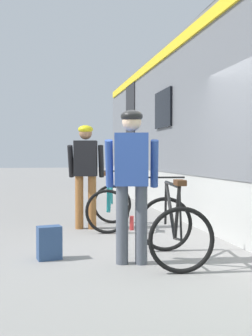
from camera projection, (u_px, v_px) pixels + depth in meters
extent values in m
plane|color=gray|center=(158.00, 257.00, 5.05)|extent=(80.00, 80.00, 0.00)
cube|color=black|center=(163.00, 109.00, 8.78)|extent=(0.04, 1.10, 0.80)
cube|color=black|center=(130.00, 122.00, 11.98)|extent=(0.03, 1.10, 2.29)
cylinder|color=#4C515B|center=(122.00, 225.00, 4.70)|extent=(0.14, 0.14, 0.90)
cylinder|color=#4C515B|center=(141.00, 225.00, 4.69)|extent=(0.14, 0.14, 0.90)
cube|color=#2D4C9E|center=(132.00, 159.00, 4.67)|extent=(0.43, 0.33, 0.60)
cylinder|color=#2D4C9E|center=(109.00, 164.00, 4.72)|extent=(0.15, 0.27, 0.56)
cylinder|color=#2D4C9E|center=(154.00, 164.00, 4.70)|extent=(0.15, 0.27, 0.56)
sphere|color=beige|center=(132.00, 122.00, 4.66)|extent=(0.22, 0.22, 0.22)
ellipsoid|color=black|center=(132.00, 116.00, 4.66)|extent=(0.31, 0.33, 0.14)
cylinder|color=#935B2D|center=(79.00, 202.00, 6.98)|extent=(0.14, 0.14, 0.90)
cylinder|color=#935B2D|center=(92.00, 202.00, 6.97)|extent=(0.14, 0.14, 0.90)
cube|color=black|center=(86.00, 158.00, 6.95)|extent=(0.43, 0.32, 0.60)
cylinder|color=black|center=(71.00, 161.00, 7.00)|extent=(0.15, 0.27, 0.56)
cylinder|color=black|center=(101.00, 161.00, 6.98)|extent=(0.15, 0.27, 0.56)
sphere|color=#9E7051|center=(86.00, 133.00, 6.94)|extent=(0.22, 0.22, 0.22)
ellipsoid|color=yellow|center=(86.00, 129.00, 6.94)|extent=(0.31, 0.33, 0.14)
torus|color=black|center=(165.00, 224.00, 5.32)|extent=(0.71, 0.15, 0.71)
torus|color=black|center=(181.00, 240.00, 4.30)|extent=(0.71, 0.15, 0.71)
cylinder|color=black|center=(170.00, 209.00, 4.96)|extent=(0.13, 0.64, 0.63)
cylinder|color=black|center=(172.00, 184.00, 4.83)|extent=(0.16, 0.85, 0.04)
cylinder|color=black|center=(177.00, 213.00, 4.53)|extent=(0.08, 0.28, 0.62)
cylinder|color=black|center=(178.00, 239.00, 4.48)|extent=(0.08, 0.36, 0.08)
cylinder|color=black|center=(180.00, 213.00, 4.35)|extent=(0.04, 0.15, 0.56)
cylinder|color=black|center=(166.00, 203.00, 5.29)|extent=(0.04, 0.09, 0.55)
cylinder|color=black|center=(166.00, 177.00, 5.25)|extent=(0.48, 0.09, 0.02)
cube|color=#4C2D19|center=(180.00, 183.00, 4.38)|extent=(0.13, 0.25, 0.06)
torus|color=black|center=(112.00, 204.00, 7.55)|extent=(0.70, 0.22, 0.71)
torus|color=black|center=(107.00, 212.00, 6.53)|extent=(0.70, 0.22, 0.71)
cylinder|color=#197A7F|center=(110.00, 192.00, 7.18)|extent=(0.20, 0.63, 0.63)
cylinder|color=#197A7F|center=(110.00, 175.00, 7.06)|extent=(0.25, 0.83, 0.04)
cylinder|color=#197A7F|center=(108.00, 195.00, 6.76)|extent=(0.11, 0.28, 0.62)
cylinder|color=#197A7F|center=(108.00, 212.00, 6.71)|extent=(0.12, 0.36, 0.08)
cylinder|color=#197A7F|center=(108.00, 194.00, 6.58)|extent=(0.06, 0.14, 0.56)
cylinder|color=#197A7F|center=(112.00, 189.00, 7.51)|extent=(0.05, 0.09, 0.55)
cylinder|color=black|center=(112.00, 171.00, 7.48)|extent=(0.47, 0.14, 0.02)
cube|color=#4C2D19|center=(108.00, 174.00, 6.60)|extent=(0.16, 0.26, 0.06)
cube|color=navy|center=(49.00, 243.00, 4.91)|extent=(0.31, 0.23, 0.40)
cylinder|color=red|center=(132.00, 223.00, 6.86)|extent=(0.07, 0.07, 0.24)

